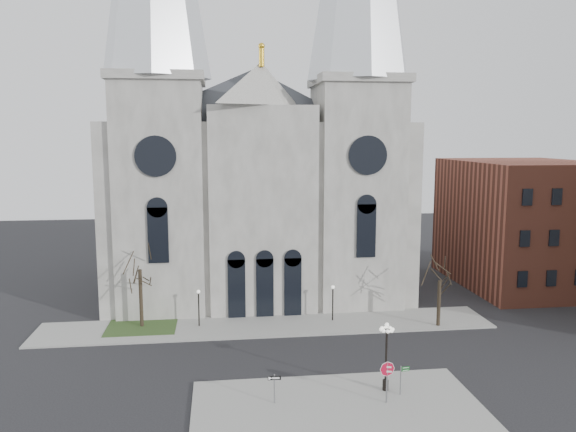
{
  "coord_description": "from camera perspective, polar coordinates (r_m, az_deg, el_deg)",
  "views": [
    {
      "loc": [
        -4.13,
        -36.75,
        16.75
      ],
      "look_at": [
        1.47,
        8.0,
        10.3
      ],
      "focal_mm": 35.0,
      "sensor_mm": 36.0,
      "label": 1
    }
  ],
  "objects": [
    {
      "name": "grass_patch",
      "position": [
        51.97,
        -14.61,
        -10.83
      ],
      "size": [
        6.0,
        5.0,
        0.18
      ],
      "primitive_type": "cube",
      "color": "#29471E",
      "rests_on": "ground"
    },
    {
      "name": "tree_right",
      "position": [
        51.09,
        15.17,
        -6.07
      ],
      "size": [
        3.2,
        3.2,
        6.0
      ],
      "color": "black",
      "rests_on": "ground"
    },
    {
      "name": "sidewalk_near",
      "position": [
        36.57,
        5.2,
        -19.04
      ],
      "size": [
        18.0,
        10.0,
        0.14
      ],
      "primitive_type": "cube",
      "color": "gray",
      "rests_on": "ground"
    },
    {
      "name": "street_name_sign",
      "position": [
        38.39,
        11.49,
        -15.76
      ],
      "size": [
        0.62,
        0.13,
        1.94
      ],
      "rotation": [
        0.0,
        0.0,
        0.13
      ],
      "color": "slate",
      "rests_on": "sidewalk_near"
    },
    {
      "name": "sidewalk_far",
      "position": [
        50.75,
        -2.11,
        -11.06
      ],
      "size": [
        40.0,
        6.0,
        0.14
      ],
      "primitive_type": "cube",
      "color": "gray",
      "rests_on": "ground"
    },
    {
      "name": "cathedral",
      "position": [
        59.78,
        -3.22,
        9.78
      ],
      "size": [
        33.0,
        26.66,
        54.0
      ],
      "color": "gray",
      "rests_on": "ground"
    },
    {
      "name": "one_way_sign",
      "position": [
        36.54,
        -1.39,
        -16.62
      ],
      "size": [
        0.83,
        0.08,
        1.89
      ],
      "rotation": [
        0.0,
        0.0,
        -0.04
      ],
      "color": "slate",
      "rests_on": "sidewalk_near"
    },
    {
      "name": "bg_building_brick",
      "position": [
        68.64,
        22.77,
        -0.67
      ],
      "size": [
        14.0,
        18.0,
        14.0
      ],
      "primitive_type": "cube",
      "color": "brown",
      "rests_on": "ground"
    },
    {
      "name": "ground",
      "position": [
        40.6,
        -0.69,
        -16.23
      ],
      "size": [
        160.0,
        160.0,
        0.0
      ],
      "primitive_type": "plane",
      "color": "black",
      "rests_on": "ground"
    },
    {
      "name": "globe_lamp",
      "position": [
        38.12,
        9.96,
        -13.07
      ],
      "size": [
        1.11,
        1.11,
        4.61
      ],
      "rotation": [
        0.0,
        0.0,
        -0.12
      ],
      "color": "black",
      "rests_on": "sidewalk_near"
    },
    {
      "name": "stop_sign",
      "position": [
        36.85,
        10.04,
        -15.48
      ],
      "size": [
        0.95,
        0.29,
        2.72
      ],
      "rotation": [
        0.0,
        0.0,
        -0.27
      ],
      "color": "slate",
      "rests_on": "sidewalk_near"
    },
    {
      "name": "ped_lamp_right",
      "position": [
        51.37,
        4.57,
        -8.19
      ],
      "size": [
        0.32,
        0.32,
        3.26
      ],
      "color": "black",
      "rests_on": "sidewalk_far"
    },
    {
      "name": "tree_left",
      "position": [
        50.48,
        -14.83,
        -4.92
      ],
      "size": [
        3.2,
        3.2,
        7.5
      ],
      "color": "black",
      "rests_on": "ground"
    },
    {
      "name": "ped_lamp_left",
      "position": [
        50.39,
        -9.07,
        -8.6
      ],
      "size": [
        0.32,
        0.32,
        3.26
      ],
      "color": "black",
      "rests_on": "sidewalk_far"
    }
  ]
}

